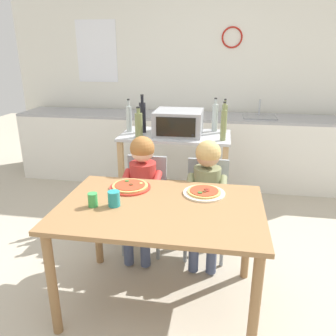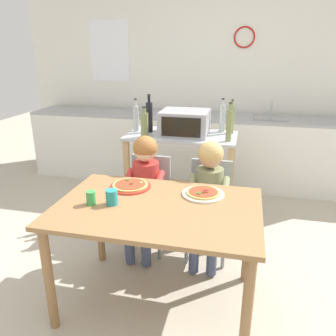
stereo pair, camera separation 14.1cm
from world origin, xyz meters
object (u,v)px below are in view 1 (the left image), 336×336
object	(u,v)px
drinking_cup_teal	(114,199)
dining_table	(160,220)
bottle_slim_sauce	(143,117)
drinking_cup_green	(93,200)
pizza_plate_red_rimmed	(130,186)
bottle_brown_beer	(129,118)
bottle_tall_green_wine	(223,124)
toaster_oven	(179,123)
dining_chair_left	(145,196)
pizza_plate_cream	(204,192)
child_in_olive_shirt	(206,186)
bottle_clear_vinegar	(224,118)
dining_chair_right	(206,201)
bottle_dark_olive_oil	(215,117)
child_in_red_shirt	(141,182)
bottle_squat_spirits	(139,125)
kitchen_island_cart	(175,164)

from	to	relation	value
drinking_cup_teal	dining_table	bearing A→B (deg)	9.55
bottle_slim_sauce	drinking_cup_green	world-z (taller)	bottle_slim_sauce
dining_table	drinking_cup_teal	xyz separation A→B (m)	(-0.29, -0.05, 0.15)
pizza_plate_red_rimmed	drinking_cup_green	distance (m)	0.36
bottle_brown_beer	bottle_tall_green_wine	xyz separation A→B (m)	(0.92, -0.19, 0.01)
toaster_oven	drinking_cup_green	bearing A→B (deg)	-105.33
dining_chair_left	toaster_oven	bearing A→B (deg)	69.07
dining_chair_left	pizza_plate_cream	world-z (taller)	dining_chair_left
child_in_olive_shirt	bottle_brown_beer	bearing A→B (deg)	139.30
drinking_cup_green	dining_chair_left	bearing A→B (deg)	78.86
bottle_clear_vinegar	child_in_olive_shirt	world-z (taller)	bottle_clear_vinegar
dining_chair_right	bottle_dark_olive_oil	bearing A→B (deg)	88.66
bottle_brown_beer	child_in_red_shirt	bearing A→B (deg)	-67.70
bottle_slim_sauce	child_in_red_shirt	distance (m)	0.82
pizza_plate_red_rimmed	pizza_plate_cream	distance (m)	0.53
bottle_clear_vinegar	dining_chair_right	world-z (taller)	bottle_clear_vinegar
pizza_plate_red_rimmed	drinking_cup_teal	world-z (taller)	drinking_cup_teal
bottle_squat_spirits	child_in_olive_shirt	distance (m)	0.91
bottle_slim_sauce	toaster_oven	bearing A→B (deg)	-4.59
bottle_slim_sauce	dining_chair_left	distance (m)	0.84
kitchen_island_cart	bottle_dark_olive_oil	distance (m)	0.61
kitchen_island_cart	dining_table	xyz separation A→B (m)	(0.08, -1.25, 0.04)
drinking_cup_green	dining_table	bearing A→B (deg)	10.49
dining_chair_right	drinking_cup_teal	xyz separation A→B (m)	(-0.55, -0.74, 0.32)
dining_chair_right	drinking_cup_green	xyz separation A→B (m)	(-0.68, -0.77, 0.31)
child_in_red_shirt	pizza_plate_red_rimmed	size ratio (longest dim) A/B	3.45
dining_chair_left	dining_chair_right	distance (m)	0.53
child_in_red_shirt	bottle_dark_olive_oil	bearing A→B (deg)	57.74
kitchen_island_cart	dining_chair_right	size ratio (longest dim) A/B	1.30
bottle_squat_spirits	pizza_plate_red_rimmed	xyz separation A→B (m)	(0.14, -0.83, -0.27)
bottle_squat_spirits	child_in_olive_shirt	world-z (taller)	bottle_squat_spirits
dining_chair_left	pizza_plate_red_rimmed	bearing A→B (deg)	-90.00
child_in_olive_shirt	pizza_plate_red_rimmed	size ratio (longest dim) A/B	3.41
bottle_dark_olive_oil	kitchen_island_cart	bearing A→B (deg)	-151.47
bottle_squat_spirits	bottle_tall_green_wine	bearing A→B (deg)	1.19
bottle_clear_vinegar	child_in_olive_shirt	bearing A→B (deg)	-97.59
toaster_oven	dining_chair_left	size ratio (longest dim) A/B	0.55
toaster_oven	bottle_squat_spirits	bearing A→B (deg)	-153.64
bottle_clear_vinegar	bottle_tall_green_wine	bearing A→B (deg)	-90.84
toaster_oven	dining_chair_left	bearing A→B (deg)	-110.93
bottle_brown_beer	drinking_cup_teal	bearing A→B (deg)	-78.68
bottle_squat_spirits	bottle_slim_sauce	size ratio (longest dim) A/B	0.77
bottle_tall_green_wine	bottle_slim_sauce	distance (m)	0.81
bottle_dark_olive_oil	pizza_plate_cream	world-z (taller)	bottle_dark_olive_oil
bottle_clear_vinegar	drinking_cup_green	size ratio (longest dim) A/B	3.68
bottle_slim_sauce	child_in_red_shirt	xyz separation A→B (m)	(0.15, -0.70, -0.40)
bottle_tall_green_wine	pizza_plate_red_rimmed	size ratio (longest dim) A/B	1.18
toaster_oven	drinking_cup_teal	distance (m)	1.34
bottle_clear_vinegar	bottle_dark_olive_oil	bearing A→B (deg)	155.71
toaster_oven	bottle_brown_beer	xyz separation A→B (m)	(-0.50, 0.03, 0.02)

